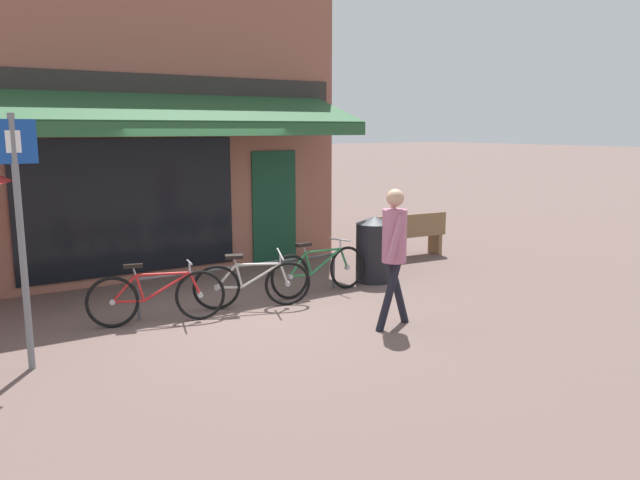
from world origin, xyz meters
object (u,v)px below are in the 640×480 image
Objects in this scene: bicycle_red at (157,296)px; litter_bin at (374,249)px; pedestrian_adult at (394,241)px; parking_sign at (19,218)px; bicycle_green at (319,270)px; park_bench at (408,234)px; bicycle_silver at (252,284)px.

bicycle_red is 1.59× the size of litter_bin.
pedestrian_adult is 0.67× the size of parking_sign.
parking_sign is (-1.63, -0.82, 1.26)m from bicycle_red.
bicycle_green is at bearing 12.46° from parking_sign.
bicycle_green is 1.20m from litter_bin.
park_bench is at bearing 29.42° from bicycle_red.
bicycle_red is 5.70m from park_bench.
park_bench reaches higher than bicycle_red.
park_bench is (3.02, 3.22, -0.65)m from pedestrian_adult.
bicycle_red is 1.35m from bicycle_silver.
parking_sign reaches higher than bicycle_silver.
parking_sign is 7.58m from park_bench.
litter_bin reaches higher than bicycle_red.
bicycle_silver reaches higher than bicycle_red.
parking_sign is at bearing -168.62° from litter_bin.
bicycle_green is at bearing 94.49° from pedestrian_adult.
pedestrian_adult is at bearing -128.59° from park_bench.
litter_bin is at bearing -141.46° from park_bench.
bicycle_green is at bearing 28.16° from bicycle_silver.
parking_sign reaches higher than bicycle_red.
bicycle_red is at bearing 26.66° from parking_sign.
parking_sign is at bearing -157.79° from park_bench.
bicycle_green is 4.49m from parking_sign.
bicycle_green is (2.58, 0.11, 0.01)m from bicycle_red.
park_bench is at bearing 54.20° from pedestrian_adult.
bicycle_silver is 3.32m from parking_sign.
litter_bin is at bearing 27.80° from bicycle_silver.
pedestrian_adult is at bearing -13.10° from parking_sign.
litter_bin is 5.60m from parking_sign.
bicycle_silver is 0.98× the size of park_bench.
bicycle_silver is 0.60× the size of parking_sign.
bicycle_green is at bearing -150.91° from park_bench.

